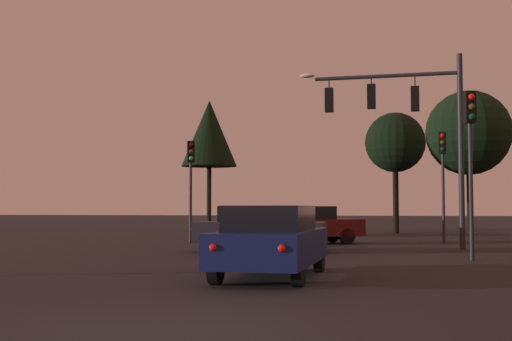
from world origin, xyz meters
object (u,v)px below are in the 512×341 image
traffic_light_corner_left (443,164)px  car_nearside_lane (272,240)px  tree_right_cluster (209,134)px  car_far_lane (266,220)px  car_crossing_left (259,228)px  tree_center_horizon (395,143)px  traffic_light_corner_right (191,170)px  car_parked_lot (304,224)px  tree_left_far (469,133)px  traffic_signal_mast_arm (408,116)px  traffic_light_median (470,141)px

traffic_light_corner_left → car_nearside_lane: 15.79m
tree_right_cluster → traffic_light_corner_left: bearing=-41.5°
car_far_lane → tree_right_cluster: 9.23m
car_crossing_left → tree_center_horizon: 18.44m
traffic_light_corner_left → traffic_light_corner_right: 10.51m
car_parked_lot → tree_left_far: (8.67, 18.27, 5.50)m
traffic_signal_mast_arm → car_crossing_left: 6.92m
traffic_light_corner_right → tree_left_far: (13.43, 18.25, 3.28)m
traffic_light_corner_left → tree_center_horizon: size_ratio=0.67×
traffic_light_corner_left → traffic_light_median: size_ratio=0.97×
traffic_signal_mast_arm → tree_center_horizon: (-0.21, 14.56, 0.38)m
traffic_light_median → car_parked_lot: size_ratio=0.98×
traffic_signal_mast_arm → tree_right_cluster: tree_right_cluster is taller
car_far_lane → car_nearside_lane: bearing=-79.8°
tree_right_cluster → traffic_light_corner_right: bearing=-78.6°
traffic_light_corner_left → car_nearside_lane: bearing=-107.8°
traffic_light_median → tree_left_far: (3.08, 25.75, 2.95)m
tree_left_far → car_nearside_lane: bearing=-104.0°
traffic_signal_mast_arm → tree_center_horizon: 14.57m
tree_right_cluster → traffic_light_median: bearing=-57.9°
traffic_signal_mast_arm → car_nearside_lane: size_ratio=1.51×
car_far_lane → tree_center_horizon: 9.37m
tree_right_cluster → tree_left_far: bearing=17.3°
car_far_lane → tree_right_cluster: bearing=127.3°
traffic_light_median → tree_left_far: bearing=83.2°
traffic_light_corner_left → car_far_lane: 10.36m
traffic_signal_mast_arm → traffic_light_median: bearing=-73.3°
car_far_lane → car_crossing_left: bearing=-81.1°
traffic_light_median → car_far_lane: bearing=119.8°
car_nearside_lane → tree_right_cluster: (-8.26, 26.38, 5.24)m
traffic_light_corner_left → car_nearside_lane: (-4.77, -14.85, -2.46)m
car_parked_lot → traffic_signal_mast_arm: bearing=-31.0°
traffic_light_median → traffic_signal_mast_arm: bearing=106.7°
traffic_light_median → tree_left_far: 26.10m
tree_left_far → tree_center_horizon: tree_left_far is taller
tree_center_horizon → car_crossing_left: bearing=-105.4°
tree_right_cluster → tree_center_horizon: bearing=-5.7°
car_crossing_left → tree_center_horizon: tree_center_horizon is taller
traffic_light_median → tree_left_far: tree_left_far is taller
car_crossing_left → tree_left_far: 25.90m
traffic_light_corner_right → car_crossing_left: 6.85m
traffic_signal_mast_arm → tree_center_horizon: traffic_signal_mast_arm is taller
traffic_signal_mast_arm → traffic_light_corner_left: size_ratio=1.50×
car_nearside_lane → tree_left_far: bearing=76.0°
traffic_signal_mast_arm → traffic_light_corner_left: bearing=69.8°
car_crossing_left → tree_right_cluster: bearing=109.6°
car_crossing_left → traffic_light_corner_right: bearing=126.8°
traffic_light_median → car_crossing_left: (-6.47, 2.31, -2.55)m
traffic_signal_mast_arm → traffic_light_corner_left: traffic_signal_mast_arm is taller
traffic_light_corner_right → car_nearside_lane: traffic_light_corner_right is taller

